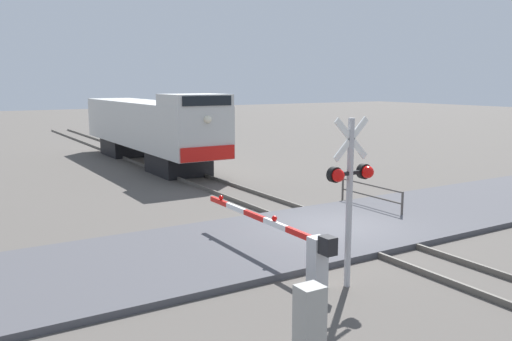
% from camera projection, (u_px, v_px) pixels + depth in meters
% --- Properties ---
extents(ground_plane, '(160.00, 160.00, 0.00)m').
position_uv_depth(ground_plane, '(336.00, 231.00, 16.58)').
color(ground_plane, '#514C47').
extents(rail_track_left, '(0.08, 80.00, 0.15)m').
position_uv_depth(rail_track_left, '(318.00, 232.00, 16.20)').
color(rail_track_left, '#59544C').
rests_on(rail_track_left, ground_plane).
extents(rail_track_right, '(0.08, 80.00, 0.15)m').
position_uv_depth(rail_track_right, '(354.00, 225.00, 16.94)').
color(rail_track_right, '#59544C').
rests_on(rail_track_right, ground_plane).
extents(road_surface, '(36.00, 5.18, 0.16)m').
position_uv_depth(road_surface, '(336.00, 228.00, 16.56)').
color(road_surface, '#47474C').
rests_on(road_surface, ground_plane).
extents(locomotive, '(2.78, 15.08, 4.00)m').
position_uv_depth(locomotive, '(150.00, 127.00, 29.75)').
color(locomotive, black).
rests_on(locomotive, ground_plane).
extents(crossing_signal, '(1.18, 0.33, 3.81)m').
position_uv_depth(crossing_signal, '(350.00, 184.00, 11.68)').
color(crossing_signal, '#ADADB2').
rests_on(crossing_signal, ground_plane).
extents(crossing_gate, '(0.36, 5.73, 1.26)m').
position_uv_depth(crossing_gate, '(298.00, 245.00, 12.55)').
color(crossing_gate, silver).
rests_on(crossing_gate, ground_plane).
extents(utility_cabinet, '(0.43, 0.38, 1.31)m').
position_uv_depth(utility_cabinet, '(310.00, 324.00, 8.73)').
color(utility_cabinet, '#999993').
rests_on(utility_cabinet, ground_plane).
extents(guard_railing, '(0.08, 3.10, 0.95)m').
position_uv_depth(guard_railing, '(371.00, 193.00, 19.11)').
color(guard_railing, '#4C4742').
rests_on(guard_railing, ground_plane).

